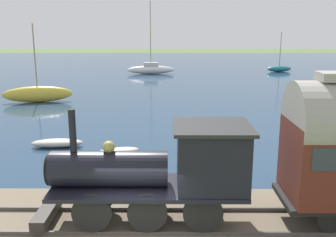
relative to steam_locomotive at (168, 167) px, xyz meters
name	(u,v)px	position (x,y,z in m)	size (l,w,h in m)	color
harbor_water	(164,73)	(42.83, 0.81, -2.37)	(80.00, 80.00, 0.01)	navy
rail_embankment	(141,231)	(0.00, 0.81, -2.09)	(5.05, 56.00, 0.69)	#756651
steam_locomotive	(168,167)	(0.00, 0.00, 0.00)	(2.13, 6.32, 3.41)	black
sailboat_white	(151,69)	(42.02, 2.55, -1.72)	(1.72, 6.55, 9.48)	white
sailboat_yellow	(38,94)	(22.05, 11.25, -1.66)	(2.24, 5.89, 6.58)	gold
sailboat_teal	(279,68)	(44.65, -15.45, -1.91)	(1.84, 3.73, 5.43)	#1E707A
rowboat_mid_harbor	(116,152)	(8.03, 2.69, -2.20)	(1.83, 2.61, 0.34)	#B7B2A3
rowboat_near_shore	(57,143)	(9.38, 6.05, -2.15)	(1.16, 2.80, 0.44)	#B7B2A3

